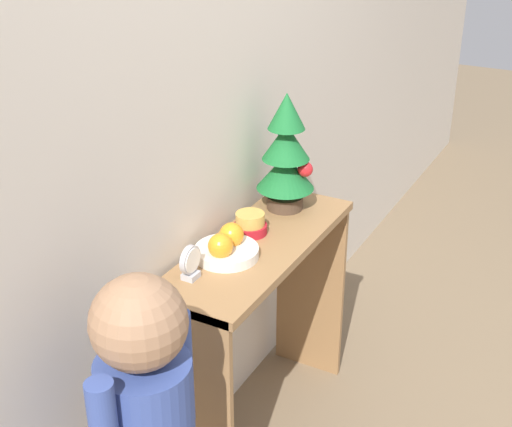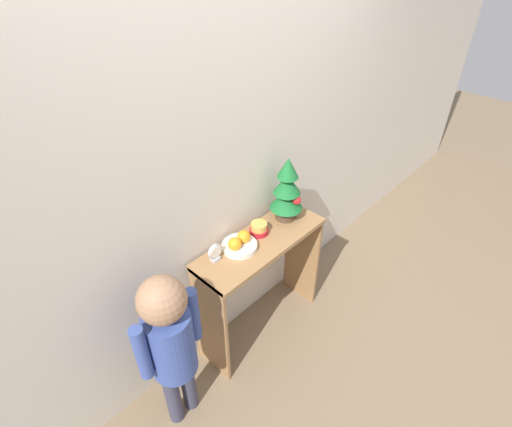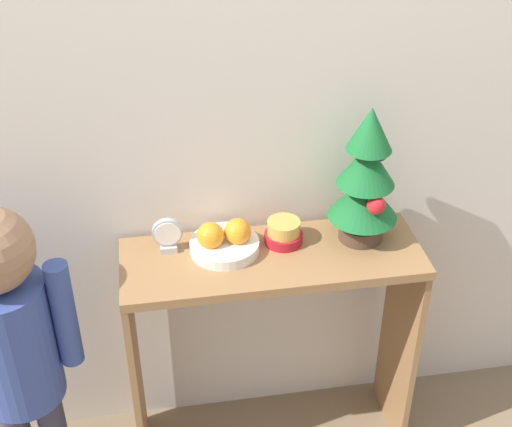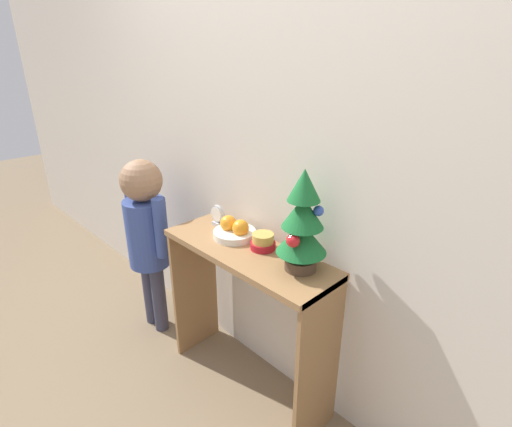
{
  "view_description": "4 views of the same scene",
  "coord_description": "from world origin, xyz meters",
  "px_view_note": "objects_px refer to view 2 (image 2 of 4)",
  "views": [
    {
      "loc": [
        -1.87,
        -0.84,
        1.96
      ],
      "look_at": [
        -0.07,
        0.14,
        0.96
      ],
      "focal_mm": 50.0,
      "sensor_mm": 36.0,
      "label": 1
    },
    {
      "loc": [
        -1.37,
        -1.09,
        2.4
      ],
      "look_at": [
        -0.02,
        0.19,
        1.02
      ],
      "focal_mm": 28.0,
      "sensor_mm": 36.0,
      "label": 2
    },
    {
      "loc": [
        -0.33,
        -1.52,
        2.1
      ],
      "look_at": [
        -0.05,
        0.18,
        0.96
      ],
      "focal_mm": 50.0,
      "sensor_mm": 36.0,
      "label": 3
    },
    {
      "loc": [
        1.21,
        -0.95,
        1.69
      ],
      "look_at": [
        0.02,
        0.2,
        0.99
      ],
      "focal_mm": 28.0,
      "sensor_mm": 36.0,
      "label": 4
    }
  ],
  "objects_px": {
    "singing_bowl": "(259,229)",
    "child_figure": "(170,338)",
    "mini_tree": "(287,190)",
    "desk_clock": "(215,253)",
    "fruit_bowl": "(239,244)"
  },
  "relations": [
    {
      "from": "singing_bowl",
      "to": "desk_clock",
      "type": "relative_size",
      "value": 1.06
    },
    {
      "from": "mini_tree",
      "to": "fruit_bowl",
      "type": "bearing_deg",
      "value": 179.72
    },
    {
      "from": "singing_bowl",
      "to": "desk_clock",
      "type": "height_order",
      "value": "desk_clock"
    },
    {
      "from": "fruit_bowl",
      "to": "child_figure",
      "type": "height_order",
      "value": "child_figure"
    },
    {
      "from": "fruit_bowl",
      "to": "singing_bowl",
      "type": "bearing_deg",
      "value": 4.38
    },
    {
      "from": "desk_clock",
      "to": "child_figure",
      "type": "xyz_separation_m",
      "value": [
        -0.47,
        -0.16,
        -0.17
      ]
    },
    {
      "from": "singing_bowl",
      "to": "child_figure",
      "type": "bearing_deg",
      "value": -169.57
    },
    {
      "from": "mini_tree",
      "to": "desk_clock",
      "type": "distance_m",
      "value": 0.61
    },
    {
      "from": "singing_bowl",
      "to": "fruit_bowl",
      "type": "bearing_deg",
      "value": -175.62
    },
    {
      "from": "fruit_bowl",
      "to": "desk_clock",
      "type": "xyz_separation_m",
      "value": [
        -0.17,
        0.03,
        0.02
      ]
    },
    {
      "from": "desk_clock",
      "to": "child_figure",
      "type": "bearing_deg",
      "value": -160.56
    },
    {
      "from": "desk_clock",
      "to": "singing_bowl",
      "type": "bearing_deg",
      "value": -2.31
    },
    {
      "from": "singing_bowl",
      "to": "child_figure",
      "type": "height_order",
      "value": "child_figure"
    },
    {
      "from": "mini_tree",
      "to": "child_figure",
      "type": "relative_size",
      "value": 0.4
    },
    {
      "from": "mini_tree",
      "to": "fruit_bowl",
      "type": "height_order",
      "value": "mini_tree"
    }
  ]
}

